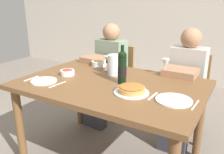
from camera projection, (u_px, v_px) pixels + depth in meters
back_wall at (191, 1)px, 3.88m from camera, size 8.00×0.10×2.80m
dining_table at (110, 93)px, 1.96m from camera, size 1.50×1.00×0.76m
wine_bottle at (122, 67)px, 1.88m from camera, size 0.07×0.07×0.31m
water_pitcher at (114, 66)px, 2.11m from camera, size 0.17×0.12×0.18m
baked_tart at (131, 89)px, 1.70m from camera, size 0.26×0.26×0.06m
salad_bowl at (67, 72)px, 2.12m from camera, size 0.13×0.13×0.06m
olive_bowl at (99, 63)px, 2.42m from camera, size 0.15×0.15×0.06m
wine_glass_left_diner at (108, 60)px, 2.25m from camera, size 0.07×0.07×0.14m
wine_glass_right_diner at (166, 64)px, 2.08m from camera, size 0.07×0.07×0.16m
dinner_plate_left_setting at (174, 100)px, 1.57m from camera, size 0.25×0.25×0.01m
dinner_plate_right_setting at (44, 81)px, 1.95m from camera, size 0.21×0.21×0.01m
fork_left_setting at (153, 96)px, 1.65m from camera, size 0.02×0.16×0.00m
knife_left_setting at (195, 105)px, 1.51m from camera, size 0.02×0.18×0.00m
knife_right_setting at (57, 84)px, 1.88m from camera, size 0.02×0.18×0.00m
spoon_right_setting at (31, 78)px, 2.02m from camera, size 0.01×0.16×0.00m
chair_left at (117, 76)px, 2.96m from camera, size 0.43×0.43×0.87m
diner_left at (106, 71)px, 2.74m from camera, size 0.36×0.53×1.16m
chair_right at (188, 89)px, 2.53m from camera, size 0.41×0.41×0.87m
diner_right at (184, 85)px, 2.30m from camera, size 0.34×0.51×1.16m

